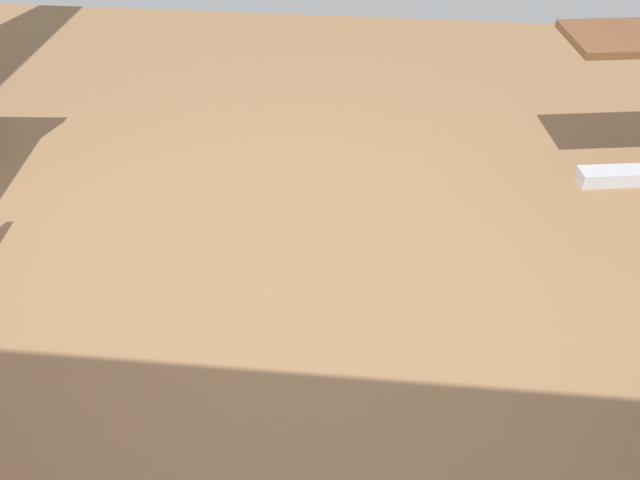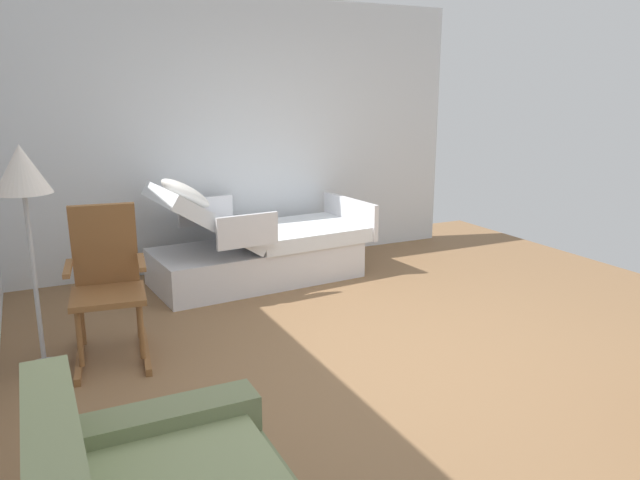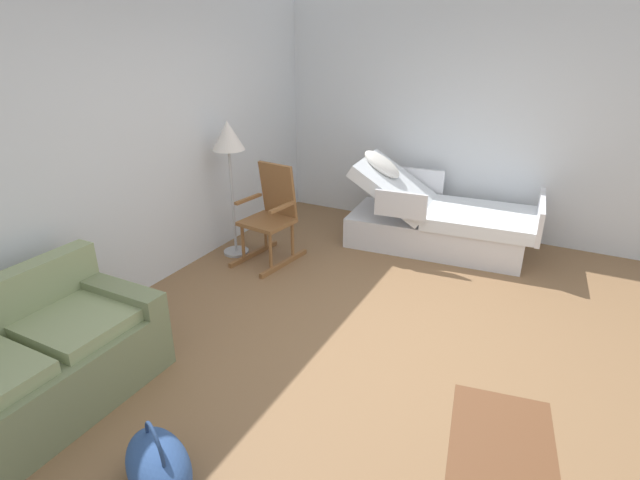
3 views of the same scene
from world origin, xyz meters
The scene contains 5 objects.
ground_plane centered at (0.00, 0.00, 0.00)m, with size 6.83×6.83×0.00m, color olive.
side_wall centered at (2.78, 0.00, 1.35)m, with size 0.10×4.87×2.70m, color silver.
hospital_bed centered at (2.07, 0.12, 0.31)m, with size 1.13×2.13×1.10m.
rocking_chair centered at (0.93, 1.61, 0.50)m, with size 0.81×0.56×1.05m.
floor_lamp centered at (0.86, 2.06, 1.23)m, with size 0.34×0.34×1.48m.
Camera 2 is at (-3.23, 2.03, 1.80)m, focal length 33.98 mm.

